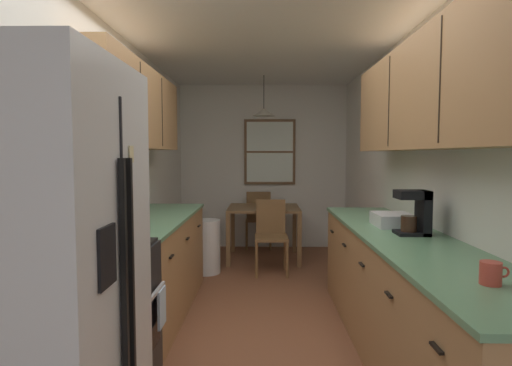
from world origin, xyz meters
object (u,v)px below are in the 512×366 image
(microwave_over_range, at_px, (70,121))
(storage_canister, at_px, (127,217))
(refrigerator, at_px, (32,290))
(mug_by_coffeemaker, at_px, (490,273))
(dining_chair_near, at_px, (271,233))
(trash_bin, at_px, (206,246))
(coffee_maker, at_px, (416,212))
(dining_chair_far, at_px, (258,217))
(stove_range, at_px, (95,322))
(dining_table, at_px, (263,214))
(dish_rack, at_px, (392,220))

(microwave_over_range, height_order, storage_canister, microwave_over_range)
(refrigerator, bearing_deg, mug_by_coffeemaker, 4.82)
(dining_chair_near, xyz_separation_m, trash_bin, (-0.80, -0.04, -0.17))
(microwave_over_range, relative_size, coffee_maker, 1.89)
(dining_chair_far, bearing_deg, mug_by_coffeemaker, -76.95)
(coffee_maker, bearing_deg, stove_range, -165.63)
(refrigerator, relative_size, dining_table, 1.87)
(dining_chair_near, bearing_deg, dish_rack, -62.80)
(stove_range, relative_size, storage_canister, 5.31)
(dining_chair_near, bearing_deg, trash_bin, -177.02)
(mug_by_coffeemaker, bearing_deg, dining_table, 104.06)
(microwave_over_range, xyz_separation_m, storage_canister, (0.11, 0.63, -0.65))
(stove_range, bearing_deg, storage_canister, 90.51)
(stove_range, bearing_deg, coffee_maker, 14.37)
(microwave_over_range, xyz_separation_m, mug_by_coffeemaker, (2.10, -0.59, -0.71))
(microwave_over_range, distance_m, dining_chair_far, 4.28)
(dining_table, height_order, storage_canister, storage_canister)
(storage_canister, xyz_separation_m, coffee_maker, (2.08, -0.10, 0.06))
(dining_chair_near, xyz_separation_m, coffee_maker, (0.98, -2.16, 0.56))
(refrigerator, height_order, dish_rack, refrigerator)
(dining_table, bearing_deg, coffee_maker, -69.09)
(refrigerator, distance_m, storage_canister, 1.39)
(stove_range, distance_m, dining_chair_near, 2.90)
(storage_canister, xyz_separation_m, dish_rack, (2.03, 0.25, -0.05))
(refrigerator, relative_size, coffee_maker, 5.84)
(storage_canister, xyz_separation_m, mug_by_coffeemaker, (1.99, -1.22, -0.05))
(trash_bin, xyz_separation_m, storage_canister, (-0.30, -2.02, 0.67))
(storage_canister, height_order, mug_by_coffeemaker, storage_canister)
(microwave_over_range, xyz_separation_m, dining_chair_near, (1.21, 2.69, -1.16))
(stove_range, distance_m, trash_bin, 2.67)
(trash_bin, xyz_separation_m, coffee_maker, (1.78, -2.12, 0.73))
(dining_chair_far, bearing_deg, microwave_over_range, -104.64)
(storage_canister, relative_size, mug_by_coffeemaker, 1.64)
(dining_chair_far, bearing_deg, stove_range, -103.10)
(dining_chair_near, distance_m, coffee_maker, 2.44)
(dish_rack, bearing_deg, microwave_over_range, -157.52)
(refrigerator, height_order, dining_chair_near, refrigerator)
(refrigerator, bearing_deg, dish_rack, 39.88)
(dining_table, xyz_separation_m, dining_chair_near, (0.09, -0.65, -0.13))
(dining_chair_near, bearing_deg, refrigerator, -106.66)
(dining_table, height_order, mug_by_coffeemaker, mug_by_coffeemaker)
(refrigerator, distance_m, dish_rack, 2.55)
(dining_table, distance_m, dish_rack, 2.67)
(stove_range, height_order, dining_chair_near, stove_range)
(stove_range, bearing_deg, dining_table, 73.25)
(refrigerator, relative_size, trash_bin, 2.78)
(coffee_maker, distance_m, mug_by_coffeemaker, 1.13)
(microwave_over_range, bearing_deg, storage_canister, 80.27)
(storage_canister, bearing_deg, stove_range, -89.49)
(dining_chair_near, xyz_separation_m, storage_canister, (-1.10, -2.06, 0.50))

